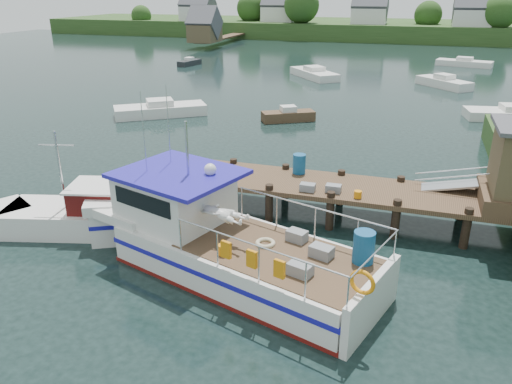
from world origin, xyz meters
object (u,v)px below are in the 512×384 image
(moored_far, at_px, (464,63))
(moored_d, at_px, (314,73))
(work_boat, at_px, (78,215))
(moored_a, at_px, (160,110))
(moored_b, at_px, (444,82))
(moored_e, at_px, (189,62))
(lobster_boat, at_px, (210,237))
(dock, at_px, (456,178))
(moored_rowboat, at_px, (288,115))

(moored_far, xyz_separation_m, moored_d, (-15.77, -13.94, 0.04))
(work_boat, relative_size, moored_a, 1.13)
(moored_b, xyz_separation_m, moored_e, (-29.56, 5.82, -0.10))
(moored_a, relative_size, moored_e, 1.82)
(moored_b, bearing_deg, lobster_boat, -91.70)
(moored_far, height_order, moored_a, moored_a)
(moored_far, xyz_separation_m, moored_a, (-23.26, -34.28, 0.05))
(moored_a, distance_m, moored_e, 26.17)
(moored_e, bearing_deg, moored_a, -68.45)
(dock, xyz_separation_m, moored_far, (3.29, 48.02, -1.84))
(moored_a, bearing_deg, moored_e, 94.74)
(lobster_boat, height_order, moored_rowboat, lobster_boat)
(dock, relative_size, work_boat, 2.16)
(work_boat, height_order, moored_far, work_boat)
(lobster_boat, bearing_deg, moored_rowboat, 114.59)
(moored_far, xyz_separation_m, moored_e, (-32.31, -9.72, -0.04))
(moored_b, bearing_deg, moored_e, 179.85)
(moored_a, bearing_deg, moored_d, 54.30)
(moored_a, height_order, moored_d, moored_a)
(dock, xyz_separation_m, moored_d, (-12.47, 34.08, -1.80))
(lobster_boat, relative_size, moored_b, 2.24)
(dock, bearing_deg, moored_e, 127.15)
(moored_far, relative_size, moored_a, 1.00)
(moored_e, bearing_deg, work_boat, -69.25)
(moored_rowboat, bearing_deg, moored_far, 66.45)
(work_boat, height_order, moored_e, work_boat)
(moored_e, bearing_deg, moored_far, 18.09)
(moored_b, distance_m, moored_d, 13.12)
(dock, height_order, work_boat, dock)
(moored_d, bearing_deg, moored_far, 32.13)
(moored_far, height_order, moored_b, moored_b)
(dock, bearing_deg, moored_rowboat, 124.64)
(moored_rowboat, bearing_deg, moored_e, 127.80)
(lobster_boat, relative_size, work_boat, 1.58)
(lobster_boat, height_order, moored_far, lobster_boat)
(lobster_boat, xyz_separation_m, moored_d, (-4.52, 39.36, -0.63))
(dock, relative_size, moored_far, 2.46)
(dock, relative_size, moored_e, 4.48)
(moored_rowboat, relative_size, moored_a, 0.57)
(dock, bearing_deg, moored_a, 145.49)
(moored_far, bearing_deg, moored_e, -165.52)
(moored_rowboat, xyz_separation_m, moored_d, (-2.03, 18.96, 0.04))
(moored_a, distance_m, moored_d, 21.68)
(moored_far, bearing_deg, lobster_boat, -104.18)
(moored_rowboat, relative_size, moored_far, 0.58)
(moored_a, relative_size, moored_b, 1.25)
(dock, height_order, moored_rowboat, dock)
(moored_d, xyz_separation_m, moored_e, (-16.54, 4.22, -0.08))
(moored_rowboat, bearing_deg, moored_d, 95.22)
(moored_far, height_order, moored_d, moored_d)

